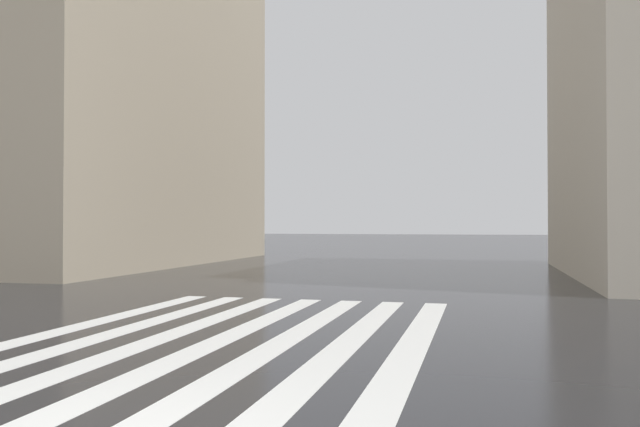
% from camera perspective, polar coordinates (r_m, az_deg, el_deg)
% --- Properties ---
extents(zebra_crossing, '(13.00, 6.50, 0.01)m').
position_cam_1_polar(zebra_crossing, '(9.64, -11.01, -11.93)').
color(zebra_crossing, silver).
rests_on(zebra_crossing, ground_plane).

